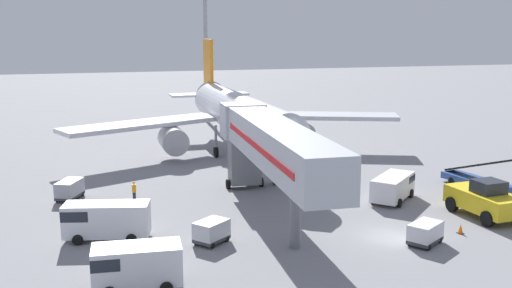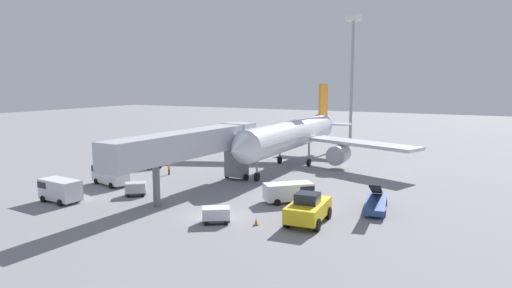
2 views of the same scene
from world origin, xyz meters
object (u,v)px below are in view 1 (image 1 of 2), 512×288
at_px(baggage_cart_outer_right, 70,189).
at_px(safety_cone_bravo, 461,229).
at_px(service_van_mid_left, 134,265).
at_px(ground_crew_worker_foreground, 134,191).
at_px(jet_bridge, 269,143).
at_px(baggage_cart_rear_right, 211,231).
at_px(baggage_cart_mid_center, 425,232).
at_px(pushback_tug, 485,199).
at_px(service_van_far_right, 393,186).
at_px(service_van_outer_left, 104,219).
at_px(safety_cone_alpha, 341,182).
at_px(belt_loader_truck, 477,180).
at_px(airplane_at_gate, 238,115).

distance_m(baggage_cart_outer_right, safety_cone_bravo, 29.40).
height_order(service_van_mid_left, ground_crew_worker_foreground, service_van_mid_left).
relative_size(jet_bridge, safety_cone_bravo, 36.71).
height_order(baggage_cart_rear_right, baggage_cart_mid_center, baggage_cart_rear_right).
relative_size(pushback_tug, service_van_far_right, 1.19).
relative_size(pushback_tug, baggage_cart_rear_right, 2.32).
height_order(pushback_tug, service_van_outer_left, pushback_tug).
distance_m(service_van_mid_left, ground_crew_worker_foreground, 16.05).
bearing_deg(service_van_far_right, pushback_tug, -53.17).
relative_size(jet_bridge, safety_cone_alpha, 35.57).
relative_size(pushback_tug, baggage_cart_outer_right, 2.02).
relative_size(belt_loader_truck, baggage_cart_outer_right, 2.31).
distance_m(service_van_mid_left, baggage_cart_rear_right, 7.59).
bearing_deg(pushback_tug, safety_cone_bravo, -145.00).
relative_size(baggage_cart_rear_right, safety_cone_bravo, 4.12).
bearing_deg(belt_loader_truck, ground_crew_worker_foreground, 172.33).
height_order(pushback_tug, safety_cone_alpha, pushback_tug).
bearing_deg(service_van_outer_left, service_van_mid_left, -81.15).
xyz_separation_m(service_van_outer_left, baggage_cart_rear_right, (6.46, -2.53, -0.55)).
xyz_separation_m(jet_bridge, baggage_cart_rear_right, (-5.07, -4.21, -4.56)).
relative_size(airplane_at_gate, baggage_cart_outer_right, 12.44).
bearing_deg(service_van_far_right, airplane_at_gate, 112.41).
bearing_deg(baggage_cart_mid_center, safety_cone_bravo, 18.82).
xyz_separation_m(jet_bridge, pushback_tug, (14.88, -4.32, -4.08)).
bearing_deg(service_van_outer_left, ground_crew_worker_foreground, 72.54).
relative_size(jet_bridge, service_van_mid_left, 4.84).
relative_size(service_van_far_right, baggage_cart_outer_right, 1.70).
xyz_separation_m(service_van_mid_left, ground_crew_worker_foreground, (1.26, 15.99, -0.45)).
relative_size(service_van_mid_left, service_van_outer_left, 0.83).
height_order(airplane_at_gate, service_van_outer_left, airplane_at_gate).
xyz_separation_m(airplane_at_gate, baggage_cart_mid_center, (4.93, -28.29, -3.69)).
height_order(airplane_at_gate, safety_cone_alpha, airplane_at_gate).
bearing_deg(baggage_cart_outer_right, pushback_tug, -24.04).
distance_m(jet_bridge, baggage_cart_rear_right, 8.02).
distance_m(service_van_outer_left, baggage_cart_outer_right, 10.46).
height_order(baggage_cart_outer_right, safety_cone_bravo, baggage_cart_outer_right).
distance_m(baggage_cart_outer_right, baggage_cart_mid_center, 27.28).
bearing_deg(baggage_cart_mid_center, ground_crew_worker_foreground, 139.48).
bearing_deg(belt_loader_truck, safety_cone_bravo, -130.28).
distance_m(safety_cone_alpha, safety_cone_bravo, 13.78).
relative_size(pushback_tug, ground_crew_worker_foreground, 3.60).
bearing_deg(airplane_at_gate, service_van_far_right, -67.59).
bearing_deg(safety_cone_bravo, service_van_outer_left, 166.94).
bearing_deg(pushback_tug, jet_bridge, 163.82).
height_order(baggage_cart_mid_center, safety_cone_alpha, baggage_cart_mid_center).
xyz_separation_m(airplane_at_gate, safety_cone_alpha, (5.65, -13.62, -4.14)).
bearing_deg(baggage_cart_outer_right, baggage_cart_mid_center, -37.43).
xyz_separation_m(belt_loader_truck, service_van_mid_left, (-29.41, -12.20, 0.56)).
relative_size(service_van_mid_left, safety_cone_alpha, 7.35).
bearing_deg(jet_bridge, baggage_cart_rear_right, -140.32).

